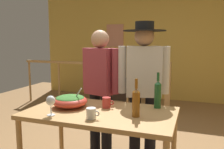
# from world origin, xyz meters

# --- Properties ---
(back_wall) EXTENTS (6.39, 0.10, 2.74)m
(back_wall) POSITION_xyz_m (0.00, 3.26, 1.37)
(back_wall) COLOR gold
(back_wall) RESTS_ON ground_plane
(framed_picture) EXTENTS (0.44, 0.03, 0.57)m
(framed_picture) POSITION_xyz_m (-1.24, 3.20, 1.54)
(framed_picture) COLOR tan
(stair_railing) EXTENTS (3.27, 0.10, 1.02)m
(stair_railing) POSITION_xyz_m (-0.82, 1.99, 0.66)
(stair_railing) COLOR #B2844C
(stair_railing) RESTS_ON ground_plane
(tv_console) EXTENTS (0.90, 0.40, 0.50)m
(tv_console) POSITION_xyz_m (-1.18, 2.91, 0.25)
(tv_console) COLOR #38281E
(tv_console) RESTS_ON ground_plane
(flat_screen_tv) EXTENTS (0.48, 0.12, 0.36)m
(flat_screen_tv) POSITION_xyz_m (-1.18, 2.88, 0.72)
(flat_screen_tv) COLOR black
(flat_screen_tv) RESTS_ON tv_console
(serving_table) EXTENTS (1.38, 0.77, 0.77)m
(serving_table) POSITION_xyz_m (-0.10, -0.55, 0.69)
(serving_table) COLOR #B2844C
(serving_table) RESTS_ON ground_plane
(salad_bowl) EXTENTS (0.34, 0.34, 0.20)m
(salad_bowl) POSITION_xyz_m (-0.43, -0.53, 0.84)
(salad_bowl) COLOR #CC3D2D
(salad_bowl) RESTS_ON serving_table
(wine_glass) EXTENTS (0.08, 0.08, 0.18)m
(wine_glass) POSITION_xyz_m (-0.46, -0.82, 0.89)
(wine_glass) COLOR silver
(wine_glass) RESTS_ON serving_table
(wine_bottle_amber) EXTENTS (0.07, 0.07, 0.33)m
(wine_bottle_amber) POSITION_xyz_m (0.25, -0.60, 0.90)
(wine_bottle_amber) COLOR brown
(wine_bottle_amber) RESTS_ON serving_table
(wine_bottle_green) EXTENTS (0.07, 0.07, 0.35)m
(wine_bottle_green) POSITION_xyz_m (0.39, -0.27, 0.91)
(wine_bottle_green) COLOR #1E5628
(wine_bottle_green) RESTS_ON serving_table
(mug_white) EXTENTS (0.12, 0.08, 0.09)m
(mug_white) POSITION_xyz_m (-0.08, -0.78, 0.82)
(mug_white) COLOR white
(mug_white) RESTS_ON serving_table
(mug_red) EXTENTS (0.12, 0.08, 0.10)m
(mug_red) POSITION_xyz_m (-0.08, -0.44, 0.82)
(mug_red) COLOR #B7332D
(mug_red) RESTS_ON serving_table
(person_standing_left) EXTENTS (0.52, 0.30, 1.54)m
(person_standing_left) POSITION_xyz_m (-0.36, 0.09, 0.90)
(person_standing_left) COLOR black
(person_standing_left) RESTS_ON ground_plane
(person_standing_right) EXTENTS (0.56, 0.47, 1.63)m
(person_standing_right) POSITION_xyz_m (0.17, 0.09, 0.97)
(person_standing_right) COLOR black
(person_standing_right) RESTS_ON ground_plane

